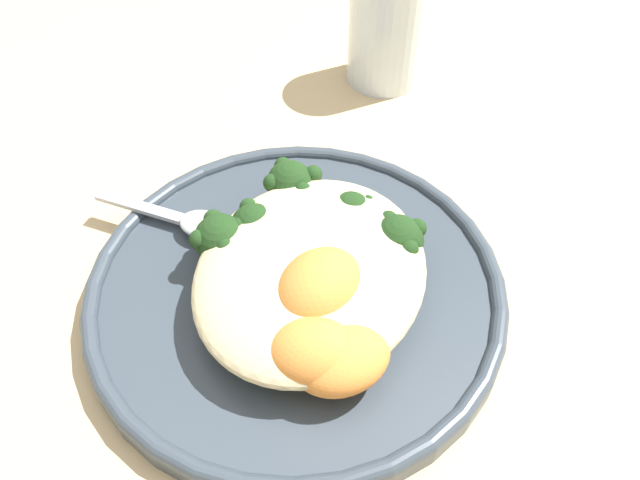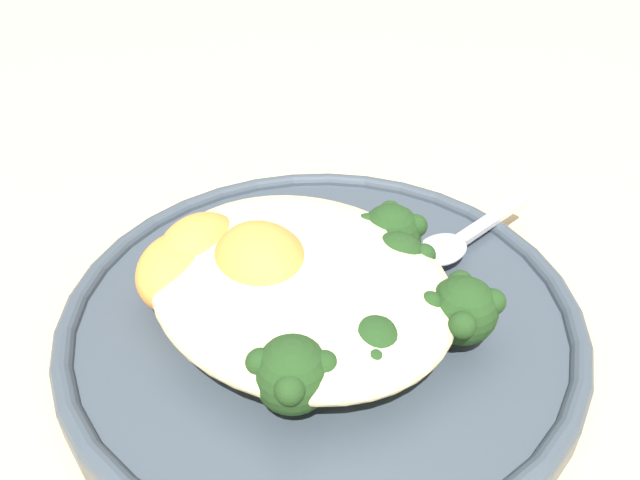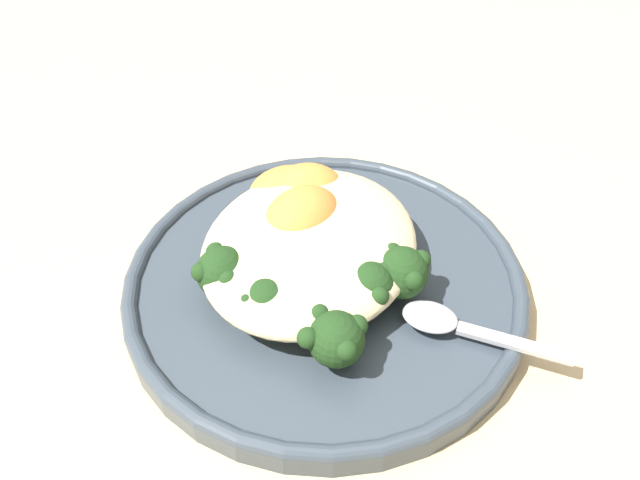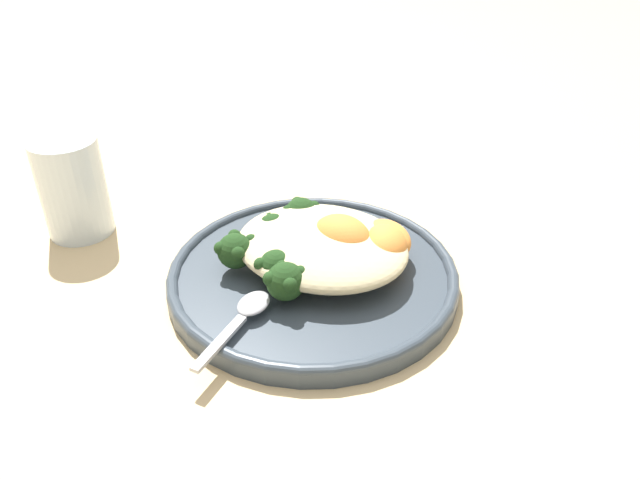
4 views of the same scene
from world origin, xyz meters
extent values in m
plane|color=#D6B784|center=(0.00, 0.00, 0.00)|extent=(4.00, 4.00, 0.00)
cylinder|color=#38424C|center=(-0.02, -0.02, 0.01)|extent=(0.29, 0.29, 0.02)
torus|color=#38424C|center=(-0.02, -0.02, 0.02)|extent=(0.29, 0.29, 0.01)
ellipsoid|color=beige|center=(-0.02, -0.03, 0.04)|extent=(0.18, 0.15, 0.04)
ellipsoid|color=#9EBC66|center=(-0.01, -0.04, 0.03)|extent=(0.09, 0.08, 0.02)
sphere|color=#1E3D19|center=(0.02, -0.08, 0.04)|extent=(0.04, 0.04, 0.04)
sphere|color=#1E3D19|center=(0.03, -0.07, 0.05)|extent=(0.01, 0.01, 0.01)
sphere|color=#1E3D19|center=(0.01, -0.07, 0.05)|extent=(0.01, 0.01, 0.01)
sphere|color=#1E3D19|center=(0.01, -0.09, 0.05)|extent=(0.01, 0.01, 0.01)
sphere|color=#1E3D19|center=(0.03, -0.09, 0.05)|extent=(0.01, 0.01, 0.01)
ellipsoid|color=#9EBC66|center=(-0.01, -0.03, 0.03)|extent=(0.10, 0.04, 0.02)
sphere|color=#1E3D19|center=(0.04, -0.04, 0.04)|extent=(0.03, 0.03, 0.03)
sphere|color=#1E3D19|center=(0.05, -0.03, 0.05)|extent=(0.01, 0.01, 0.01)
sphere|color=#1E3D19|center=(0.03, -0.03, 0.05)|extent=(0.01, 0.01, 0.01)
sphere|color=#1E3D19|center=(0.03, -0.05, 0.05)|extent=(0.01, 0.01, 0.01)
sphere|color=#1E3D19|center=(0.05, -0.05, 0.05)|extent=(0.01, 0.01, 0.01)
ellipsoid|color=#9EBC66|center=(0.01, -0.01, 0.03)|extent=(0.09, 0.06, 0.02)
sphere|color=#1E3D19|center=(0.05, 0.01, 0.04)|extent=(0.04, 0.04, 0.04)
sphere|color=#1E3D19|center=(0.06, 0.02, 0.05)|extent=(0.01, 0.01, 0.01)
sphere|color=#1E3D19|center=(0.04, 0.02, 0.05)|extent=(0.01, 0.01, 0.01)
sphere|color=#1E3D19|center=(0.04, 0.00, 0.05)|extent=(0.01, 0.01, 0.01)
sphere|color=#1E3D19|center=(0.06, 0.00, 0.05)|extent=(0.01, 0.01, 0.01)
ellipsoid|color=#9EBC66|center=(-0.02, -0.01, 0.03)|extent=(0.06, 0.07, 0.02)
sphere|color=#1E3D19|center=(0.00, 0.02, 0.04)|extent=(0.04, 0.04, 0.04)
sphere|color=#1E3D19|center=(0.01, 0.03, 0.05)|extent=(0.01, 0.01, 0.01)
sphere|color=#1E3D19|center=(-0.01, 0.03, 0.05)|extent=(0.01, 0.01, 0.01)
sphere|color=#1E3D19|center=(-0.01, 0.01, 0.05)|extent=(0.01, 0.01, 0.01)
sphere|color=#1E3D19|center=(0.01, 0.01, 0.05)|extent=(0.01, 0.01, 0.01)
ellipsoid|color=#9EBC66|center=(-0.03, 0.00, 0.03)|extent=(0.03, 0.07, 0.01)
sphere|color=#1E3D19|center=(-0.02, 0.04, 0.04)|extent=(0.04, 0.04, 0.04)
sphere|color=#1E3D19|center=(-0.01, 0.05, 0.05)|extent=(0.01, 0.01, 0.01)
sphere|color=#1E3D19|center=(-0.03, 0.05, 0.05)|extent=(0.01, 0.01, 0.01)
sphere|color=#1E3D19|center=(-0.03, 0.03, 0.05)|extent=(0.01, 0.01, 0.01)
sphere|color=#1E3D19|center=(-0.01, 0.03, 0.05)|extent=(0.01, 0.01, 0.01)
ellipsoid|color=orange|center=(-0.08, -0.07, 0.04)|extent=(0.08, 0.08, 0.03)
ellipsoid|color=orange|center=(-0.08, -0.06, 0.04)|extent=(0.06, 0.07, 0.04)
ellipsoid|color=orange|center=(-0.04, -0.04, 0.05)|extent=(0.08, 0.07, 0.05)
cube|color=#B7B7BC|center=(0.00, 0.12, 0.02)|extent=(0.01, 0.07, 0.00)
ellipsoid|color=#B7B7BC|center=(0.00, 0.06, 0.03)|extent=(0.03, 0.04, 0.01)
cylinder|color=silver|center=(0.27, 0.01, 0.06)|extent=(0.07, 0.07, 0.11)
camera|label=1|loc=(-0.26, -0.13, 0.36)|focal=35.00mm
camera|label=2|loc=(0.18, -0.20, 0.26)|focal=35.00mm
camera|label=3|loc=(0.28, 0.09, 0.35)|focal=35.00mm
camera|label=4|loc=(-0.25, 0.44, 0.39)|focal=35.00mm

